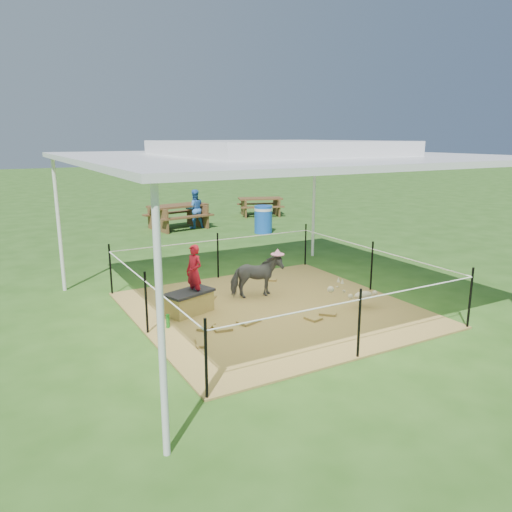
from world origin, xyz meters
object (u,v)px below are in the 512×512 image
straw_bale (190,303)px  pony (256,276)px  woman (194,266)px  trash_barrel (263,219)px  foal (363,293)px  picnic_table_far (260,207)px  picnic_table_near (178,217)px  green_bottle (168,321)px  distant_person (195,209)px

straw_bale → pony: 1.45m
woman → trash_barrel: size_ratio=1.09×
foal → woman: bearing=161.7°
straw_bale → pony: bearing=8.1°
trash_barrel → picnic_table_far: trash_barrel is taller
picnic_table_near → picnic_table_far: size_ratio=1.16×
straw_bale → foal: 3.03m
woman → trash_barrel: 7.48m
green_bottle → foal: bearing=-13.1°
green_bottle → picnic_table_near: 8.92m
straw_bale → pony: pony is taller
green_bottle → foal: foal is taller
foal → picnic_table_near: size_ratio=0.49×
pony → distant_person: bearing=-3.9°
trash_barrel → distant_person: size_ratio=0.67×
straw_bale → picnic_table_far: size_ratio=0.47×
pony → green_bottle: bearing=118.3°
foal → picnic_table_near: bearing=96.4°
foal → trash_barrel: size_ratio=1.08×
trash_barrel → foal: bearing=-106.2°
woman → green_bottle: 1.06m
foal → trash_barrel: bearing=80.1°
distant_person → picnic_table_far: bearing=-152.6°
pony → picnic_table_far: bearing=-20.2°
straw_bale → distant_person: 8.34m
pony → distant_person: (1.85, 7.46, 0.21)m
woman → foal: 2.99m
green_bottle → distant_person: 8.98m
pony → picnic_table_far: (5.07, 8.72, -0.09)m
woman → distant_person: 8.30m
picnic_table_near → distant_person: 0.59m
picnic_table_near → picnic_table_far: picnic_table_near is taller
pony → trash_barrel: size_ratio=1.10×
woman → picnic_table_near: bearing=142.3°
straw_bale → picnic_table_far: bearing=54.0°
straw_bale → foal: foal is taller
green_bottle → distant_person: size_ratio=0.17×
foal → picnic_table_far: picnic_table_far is taller
pony → foal: (1.35, -1.43, -0.14)m
woman → green_bottle: bearing=-74.2°
green_bottle → trash_barrel: size_ratio=0.25×
woman → picnic_table_far: (6.39, 8.93, -0.50)m
distant_person → woman: bearing=73.5°
foal → trash_barrel: (2.04, 7.02, 0.14)m
green_bottle → pony: size_ratio=0.23×
picnic_table_far → pony: bearing=-100.8°
trash_barrel → picnic_table_near: (-2.05, 2.04, -0.03)m
green_bottle → pony: (1.97, 0.65, 0.29)m
picnic_table_near → picnic_table_far: 3.89m
foal → picnic_table_far: size_ratio=0.56×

